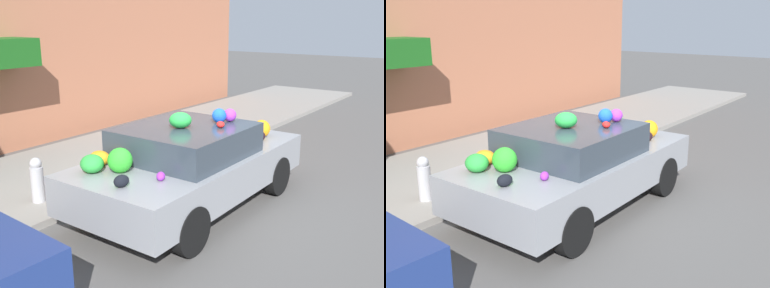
# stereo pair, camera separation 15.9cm
# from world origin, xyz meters

# --- Properties ---
(ground_plane) EXTENTS (60.00, 60.00, 0.00)m
(ground_plane) POSITION_xyz_m (0.00, 0.00, 0.00)
(ground_plane) COLOR #565451
(sidewalk_curb) EXTENTS (24.00, 3.20, 0.11)m
(sidewalk_curb) POSITION_xyz_m (0.00, 2.70, 0.05)
(sidewalk_curb) COLOR gray
(sidewalk_curb) RESTS_ON ground
(fire_hydrant) EXTENTS (0.20, 0.20, 0.70)m
(fire_hydrant) POSITION_xyz_m (-1.45, 1.76, 0.45)
(fire_hydrant) COLOR #B2B2B7
(fire_hydrant) RESTS_ON sidewalk_curb
(art_car) EXTENTS (3.97, 1.91, 1.53)m
(art_car) POSITION_xyz_m (-0.04, -0.10, 0.70)
(art_car) COLOR gray
(art_car) RESTS_ON ground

